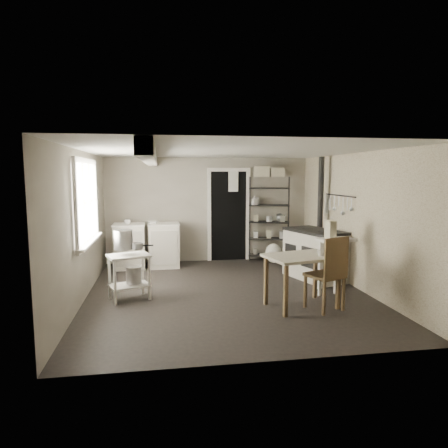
{
  "coord_description": "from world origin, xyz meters",
  "views": [
    {
      "loc": [
        -1.05,
        -6.32,
        1.93
      ],
      "look_at": [
        0.0,
        0.3,
        1.1
      ],
      "focal_mm": 32.0,
      "sensor_mm": 36.0,
      "label": 1
    }
  ],
  "objects": [
    {
      "name": "stove",
      "position": [
        1.76,
        0.61,
        0.44
      ],
      "size": [
        0.98,
        1.31,
        0.92
      ],
      "primitive_type": null,
      "rotation": [
        0.0,
        0.0,
        0.31
      ],
      "color": "beige",
      "rests_on": "ground"
    },
    {
      "name": "flour_sack",
      "position": [
        1.38,
        2.04,
        0.24
      ],
      "size": [
        0.43,
        0.39,
        0.42
      ],
      "primitive_type": "ellipsoid",
      "rotation": [
        0.0,
        0.0,
        -0.3
      ],
      "color": "silver",
      "rests_on": "ground"
    },
    {
      "name": "oats_box",
      "position": [
        1.62,
        -0.35,
        1.01
      ],
      "size": [
        0.13,
        0.2,
        0.29
      ],
      "primitive_type": "cube",
      "rotation": [
        0.0,
        0.0,
        0.08
      ],
      "color": "beige",
      "rests_on": "side_ledge"
    },
    {
      "name": "counter_cup",
      "position": [
        -1.73,
        1.96,
        0.97
      ],
      "size": [
        0.14,
        0.14,
        0.1
      ],
      "primitive_type": "imported",
      "rotation": [
        0.0,
        0.0,
        -0.17
      ],
      "color": "white",
      "rests_on": "base_cabinets"
    },
    {
      "name": "storage_box_a",
      "position": [
        1.17,
        2.34,
        2.01
      ],
      "size": [
        0.39,
        0.36,
        0.23
      ],
      "primitive_type": "cube",
      "rotation": [
        0.0,
        0.0,
        -0.22
      ],
      "color": "beige",
      "rests_on": "shelf_rack"
    },
    {
      "name": "shelf_jar",
      "position": [
        0.99,
        2.27,
        1.38
      ],
      "size": [
        0.12,
        0.13,
        0.21
      ],
      "primitive_type": "imported",
      "rotation": [
        0.0,
        0.0,
        0.41
      ],
      "color": "white",
      "rests_on": "shelf_rack"
    },
    {
      "name": "table_cup",
      "position": [
        1.2,
        -0.99,
        0.81
      ],
      "size": [
        0.12,
        0.12,
        0.09
      ],
      "primitive_type": "imported",
      "rotation": [
        0.0,
        0.0,
        0.24
      ],
      "color": "white",
      "rests_on": "work_table"
    },
    {
      "name": "chair",
      "position": [
        1.25,
        -1.04,
        0.48
      ],
      "size": [
        0.59,
        0.6,
        1.08
      ],
      "primitive_type": null,
      "rotation": [
        0.0,
        0.0,
        0.38
      ],
      "color": "#503A22",
      "rests_on": "ground"
    },
    {
      "name": "wallpaper_panel",
      "position": [
        2.24,
        0.0,
        1.15
      ],
      "size": [
        0.01,
        5.0,
        2.3
      ],
      "primitive_type": null,
      "color": "beige",
      "rests_on": "wall_right"
    },
    {
      "name": "saucepan",
      "position": [
        -1.42,
        -0.18,
        0.85
      ],
      "size": [
        0.17,
        0.17,
        0.09
      ],
      "primitive_type": "cylinder",
      "rotation": [
        0.0,
        0.0,
        -0.01
      ],
      "color": "#BBBBBD",
      "rests_on": "prep_table"
    },
    {
      "name": "side_ledge",
      "position": [
        1.71,
        -0.37,
        0.43
      ],
      "size": [
        0.64,
        0.42,
        0.92
      ],
      "primitive_type": null,
      "rotation": [
        0.0,
        0.0,
        0.18
      ],
      "color": "white",
      "rests_on": "ground"
    },
    {
      "name": "base_cabinets",
      "position": [
        -1.36,
        2.04,
        0.46
      ],
      "size": [
        1.42,
        0.63,
        0.92
      ],
      "primitive_type": null,
      "rotation": [
        0.0,
        0.0,
        0.02
      ],
      "color": "beige",
      "rests_on": "ground"
    },
    {
      "name": "wall_back",
      "position": [
        0.0,
        2.5,
        1.15
      ],
      "size": [
        4.5,
        0.02,
        2.3
      ],
      "primitive_type": "cube",
      "color": "#A19989",
      "rests_on": "ground"
    },
    {
      "name": "floor_crock",
      "position": [
        1.59,
        -0.03,
        0.07
      ],
      "size": [
        0.14,
        0.14,
        0.14
      ],
      "primitive_type": "cylinder",
      "rotation": [
        0.0,
        0.0,
        -0.31
      ],
      "color": "white",
      "rests_on": "ground"
    },
    {
      "name": "window",
      "position": [
        -2.22,
        0.2,
        1.5
      ],
      "size": [
        0.12,
        1.76,
        1.28
      ],
      "primitive_type": null,
      "color": "white",
      "rests_on": "wall_left"
    },
    {
      "name": "prep_table",
      "position": [
        -1.56,
        -0.13,
        0.4
      ],
      "size": [
        0.73,
        0.63,
        0.71
      ],
      "primitive_type": null,
      "rotation": [
        0.0,
        0.0,
        0.35
      ],
      "color": "white",
      "rests_on": "ground"
    },
    {
      "name": "wall_front",
      "position": [
        0.0,
        -2.5,
        1.15
      ],
      "size": [
        4.5,
        0.02,
        2.3
      ],
      "primitive_type": "cube",
      "color": "#A19989",
      "rests_on": "ground"
    },
    {
      "name": "ceiling",
      "position": [
        0.0,
        0.0,
        2.3
      ],
      "size": [
        5.0,
        5.0,
        0.0
      ],
      "primitive_type": "plane",
      "rotation": [
        3.14,
        0.0,
        0.0
      ],
      "color": "silver",
      "rests_on": "wall_back"
    },
    {
      "name": "work_table",
      "position": [
        0.96,
        -0.89,
        0.38
      ],
      "size": [
        1.15,
        0.92,
        0.77
      ],
      "primitive_type": null,
      "rotation": [
        0.0,
        0.0,
        0.23
      ],
      "color": "beige",
      "rests_on": "ground"
    },
    {
      "name": "stockpot",
      "position": [
        -1.63,
        -0.11,
        0.94
      ],
      "size": [
        0.29,
        0.29,
        0.3
      ],
      "primitive_type": "cylinder",
      "rotation": [
        0.0,
        0.0,
        0.03
      ],
      "color": "#BBBBBD",
      "rests_on": "prep_table"
    },
    {
      "name": "wall_right",
      "position": [
        2.25,
        0.0,
        1.15
      ],
      "size": [
        0.02,
        5.0,
        2.3
      ],
      "primitive_type": "cube",
      "color": "#A19989",
      "rests_on": "ground"
    },
    {
      "name": "ceiling_beam",
      "position": [
        -1.2,
        0.0,
        2.2
      ],
      "size": [
        0.18,
        5.0,
        0.18
      ],
      "primitive_type": null,
      "color": "white",
      "rests_on": "ceiling"
    },
    {
      "name": "mixing_bowl",
      "position": [
        -1.23,
        1.98,
        0.95
      ],
      "size": [
        0.33,
        0.33,
        0.07
      ],
      "primitive_type": "imported",
      "rotation": [
        0.0,
        0.0,
        0.2
      ],
      "color": "white",
      "rests_on": "base_cabinets"
    },
    {
      "name": "floor",
      "position": [
        0.0,
        0.0,
        0.0
      ],
      "size": [
        5.0,
        5.0,
        0.0
      ],
      "primitive_type": "plane",
      "color": "black",
      "rests_on": "ground"
    },
    {
      "name": "wall_left",
      "position": [
        -2.25,
        0.0,
        1.15
      ],
      "size": [
        0.02,
        5.0,
        2.3
      ],
      "primitive_type": "cube",
      "color": "#A19989",
      "rests_on": "ground"
    },
    {
      "name": "storage_box_b",
      "position": [
        1.5,
        2.29,
        1.99
      ],
      "size": [
        0.33,
        0.31,
        0.19
      ],
      "primitive_type": "cube",
      "rotation": [
        0.0,
        0.0,
        -0.12
      ],
      "color": "beige",
      "rests_on": "shelf_rack"
    },
    {
      "name": "shelf_rack",
      "position": [
        1.35,
        2.31,
        0.95
      ],
      "size": [
        0.96,
        0.59,
        1.89
      ],
      "primitive_type": null,
      "rotation": [
        0.0,
        0.0,
        -0.3
      ],
      "color": "black",
      "rests_on": "ground"
    },
    {
      "name": "stovepipe",
      "position": [
        2.04,
        1.09,
        1.59
      ],
      "size": [
        0.14,
        0.14,
        1.56
      ],
      "primitive_type": null,
      "rotation": [
        0.0,
        0.0,
        0.14
      ],
      "color": "black",
      "rests_on": "stove"
    },
    {
      "name": "utensil_rail",
      "position": [
        2.19,
        0.6,
        1.55
      ],
      "size": [
        0.06,
        1.2,
        0.44
      ],
      "primitive_type": null,
      "color": "#BBBBBD",
      "rests_on": "wall_right"
    },
    {
      "name": "doorway",
      "position": [
        0.45,
        2.47,
        1.0
      ],
      "size": [
        0.96,
        0.1,
        2.08
      ],
      "primitive_type": null,
      "color": "white",
      "rests_on": "ground"
    },
    {
      "name": "bucket",
      "position": [
        -1.49,
        -0.12,
        0.39
      ],
      "size": [
        0.31,
        0.31,
        0.26
      ],
      "primitive_type": "cylinder",
      "rotation": [
        0.0,
        0.0,
        0.37
      ],
      "color": "#BBBBBD",
      "rests_on": "prep_table"
    }
  ]
}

